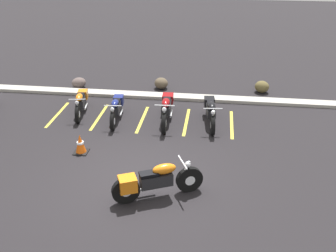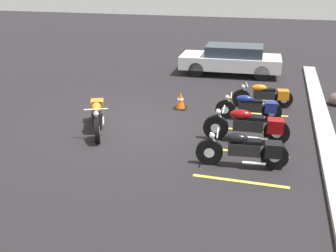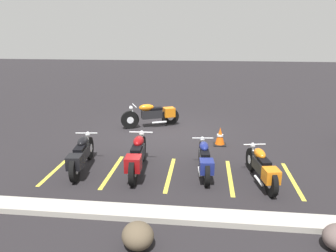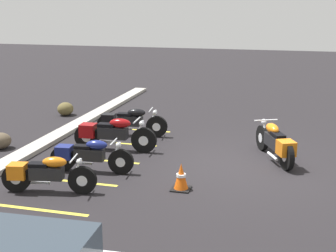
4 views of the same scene
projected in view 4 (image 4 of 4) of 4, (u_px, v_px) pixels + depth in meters
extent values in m
plane|color=black|center=(244.00, 165.00, 11.42)|extent=(60.00, 60.00, 0.00)
cylinder|color=black|center=(262.00, 138.00, 12.52)|extent=(0.66, 0.39, 0.67)
cylinder|color=silver|center=(262.00, 138.00, 12.52)|extent=(0.29, 0.22, 0.26)
cylinder|color=black|center=(286.00, 156.00, 11.01)|extent=(0.66, 0.39, 0.67)
cylinder|color=silver|center=(286.00, 156.00, 11.01)|extent=(0.29, 0.22, 0.26)
cube|color=black|center=(275.00, 141.00, 11.68)|extent=(0.82, 0.58, 0.31)
ellipsoid|color=orange|center=(272.00, 128.00, 11.81)|extent=(0.63, 0.48, 0.24)
cube|color=black|center=(278.00, 135.00, 11.46)|extent=(0.51, 0.41, 0.08)
cube|color=orange|center=(286.00, 148.00, 11.02)|extent=(0.52, 0.50, 0.35)
cylinder|color=silver|center=(265.00, 129.00, 12.34)|extent=(0.27, 0.17, 0.54)
cylinder|color=silver|center=(266.00, 120.00, 12.21)|extent=(0.29, 0.59, 0.04)
sphere|color=silver|center=(264.00, 122.00, 12.36)|extent=(0.14, 0.14, 0.14)
cylinder|color=silver|center=(273.00, 156.00, 11.49)|extent=(0.54, 0.30, 0.07)
cylinder|color=black|center=(82.00, 180.00, 9.62)|extent=(0.22, 0.61, 0.60)
cylinder|color=silver|center=(82.00, 180.00, 9.62)|extent=(0.15, 0.24, 0.23)
cylinder|color=black|center=(16.00, 178.00, 9.72)|extent=(0.22, 0.61, 0.60)
cylinder|color=silver|center=(16.00, 178.00, 9.72)|extent=(0.15, 0.24, 0.23)
cube|color=black|center=(47.00, 173.00, 9.64)|extent=(0.38, 0.72, 0.27)
ellipsoid|color=orange|center=(54.00, 162.00, 9.57)|extent=(0.32, 0.54, 0.22)
cube|color=black|center=(39.00, 164.00, 9.61)|extent=(0.29, 0.43, 0.07)
cube|color=orange|center=(18.00, 171.00, 9.68)|extent=(0.39, 0.42, 0.31)
cylinder|color=silver|center=(77.00, 169.00, 9.57)|extent=(0.10, 0.24, 0.48)
cylinder|color=silver|center=(74.00, 158.00, 9.51)|extent=(0.56, 0.14, 0.03)
sphere|color=silver|center=(79.00, 162.00, 9.52)|extent=(0.13, 0.13, 0.13)
cylinder|color=silver|center=(39.00, 183.00, 9.85)|extent=(0.15, 0.50, 0.06)
cylinder|color=black|center=(121.00, 162.00, 10.74)|extent=(0.17, 0.60, 0.60)
cylinder|color=silver|center=(121.00, 162.00, 10.74)|extent=(0.14, 0.24, 0.23)
cylinder|color=black|center=(63.00, 159.00, 10.96)|extent=(0.17, 0.60, 0.60)
cylinder|color=silver|center=(63.00, 159.00, 10.96)|extent=(0.14, 0.24, 0.23)
cube|color=black|center=(90.00, 154.00, 10.82)|extent=(0.32, 0.71, 0.27)
ellipsoid|color=navy|center=(97.00, 145.00, 10.73)|extent=(0.28, 0.53, 0.22)
cube|color=black|center=(83.00, 147.00, 10.80)|extent=(0.25, 0.42, 0.07)
cube|color=navy|center=(64.00, 152.00, 10.91)|extent=(0.36, 0.39, 0.31)
cylinder|color=silver|center=(116.00, 152.00, 10.70)|extent=(0.08, 0.24, 0.48)
cylinder|color=silver|center=(113.00, 142.00, 10.65)|extent=(0.56, 0.09, 0.03)
sphere|color=silver|center=(119.00, 145.00, 10.65)|extent=(0.13, 0.13, 0.13)
cylinder|color=silver|center=(83.00, 163.00, 11.05)|extent=(0.11, 0.50, 0.06)
cylinder|color=black|center=(144.00, 140.00, 12.29)|extent=(0.16, 0.68, 0.68)
cylinder|color=silver|center=(144.00, 140.00, 12.29)|extent=(0.14, 0.26, 0.26)
cylinder|color=black|center=(87.00, 137.00, 12.60)|extent=(0.16, 0.68, 0.68)
cylinder|color=silver|center=(87.00, 137.00, 12.60)|extent=(0.14, 0.26, 0.26)
cube|color=black|center=(113.00, 133.00, 12.42)|extent=(0.33, 0.79, 0.31)
ellipsoid|color=maroon|center=(120.00, 123.00, 12.31)|extent=(0.30, 0.59, 0.25)
cube|color=black|center=(106.00, 125.00, 12.40)|extent=(0.27, 0.46, 0.08)
cube|color=maroon|center=(88.00, 130.00, 12.55)|extent=(0.39, 0.43, 0.35)
cylinder|color=silver|center=(139.00, 130.00, 12.24)|extent=(0.08, 0.27, 0.55)
cylinder|color=silver|center=(137.00, 120.00, 12.19)|extent=(0.64, 0.07, 0.04)
sphere|color=silver|center=(142.00, 123.00, 12.18)|extent=(0.14, 0.14, 0.14)
cylinder|color=silver|center=(106.00, 142.00, 12.68)|extent=(0.10, 0.57, 0.07)
cylinder|color=black|center=(157.00, 127.00, 13.74)|extent=(0.19, 0.64, 0.63)
cylinder|color=silver|center=(157.00, 127.00, 13.74)|extent=(0.15, 0.25, 0.24)
cylinder|color=black|center=(107.00, 125.00, 13.95)|extent=(0.19, 0.64, 0.63)
cylinder|color=silver|center=(107.00, 125.00, 13.95)|extent=(0.15, 0.25, 0.24)
cube|color=black|center=(130.00, 121.00, 13.81)|extent=(0.35, 0.76, 0.29)
ellipsoid|color=black|center=(136.00, 113.00, 13.72)|extent=(0.31, 0.56, 0.23)
cube|color=black|center=(125.00, 114.00, 13.79)|extent=(0.28, 0.45, 0.08)
cube|color=black|center=(109.00, 119.00, 13.90)|extent=(0.39, 0.42, 0.33)
cylinder|color=silver|center=(153.00, 118.00, 13.69)|extent=(0.09, 0.26, 0.51)
cylinder|color=silver|center=(151.00, 110.00, 13.64)|extent=(0.60, 0.10, 0.03)
sphere|color=silver|center=(155.00, 113.00, 13.64)|extent=(0.13, 0.13, 0.13)
cylinder|color=silver|center=(124.00, 129.00, 14.05)|extent=(0.13, 0.53, 0.07)
cube|color=#A8A399|center=(39.00, 145.00, 12.78)|extent=(18.00, 0.50, 0.12)
ellipsoid|color=brown|center=(65.00, 109.00, 16.44)|extent=(0.77, 0.77, 0.46)
ellipsoid|color=brown|center=(0.00, 141.00, 12.65)|extent=(0.73, 0.76, 0.44)
cube|color=black|center=(181.00, 189.00, 9.91)|extent=(0.40, 0.40, 0.03)
cone|color=#EA590F|center=(181.00, 177.00, 9.84)|extent=(0.32, 0.32, 0.58)
cylinder|color=white|center=(181.00, 175.00, 9.83)|extent=(0.20, 0.20, 0.06)
cube|color=gold|center=(38.00, 210.00, 8.94)|extent=(0.10, 2.10, 0.00)
cube|color=gold|center=(73.00, 181.00, 10.35)|extent=(0.10, 2.10, 0.00)
cube|color=gold|center=(100.00, 160.00, 11.77)|extent=(0.10, 2.10, 0.00)
cube|color=gold|center=(121.00, 143.00, 13.19)|extent=(0.10, 2.10, 0.00)
cube|color=gold|center=(138.00, 130.00, 14.60)|extent=(0.10, 2.10, 0.00)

